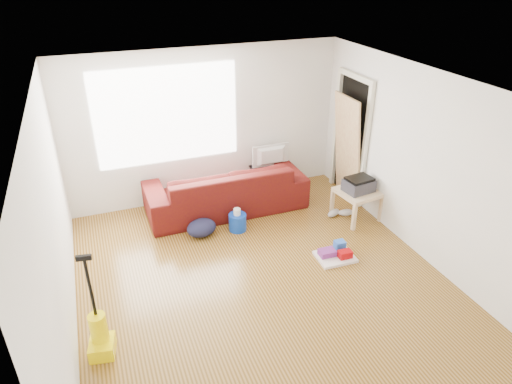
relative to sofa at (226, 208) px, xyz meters
name	(u,v)px	position (x,y,z in m)	size (l,w,h in m)	color
room	(264,188)	(-0.06, -1.80, 1.25)	(4.51, 5.01, 2.51)	#59380E
sofa	(226,208)	(0.00, 0.00, 0.00)	(2.54, 0.99, 0.74)	#43090F
tv_stand	(272,179)	(0.92, 0.27, 0.25)	(0.71, 0.41, 0.48)	black
tv	(272,156)	(0.92, 0.27, 0.67)	(0.65, 0.09, 0.38)	black
side_table	(358,195)	(1.82, -1.02, 0.40)	(0.66, 0.66, 0.48)	#D6B68C
printer	(359,184)	(1.82, -1.02, 0.59)	(0.47, 0.38, 0.22)	#2D2C35
bucket	(238,230)	(-0.04, -0.69, 0.00)	(0.26, 0.26, 0.26)	#0E3AB2
toilet_paper	(237,219)	(-0.04, -0.69, 0.18)	(0.11, 0.11, 0.10)	silver
cleaning_tray	(336,254)	(0.99, -1.84, 0.06)	(0.52, 0.42, 0.18)	white
backpack	(202,235)	(-0.58, -0.63, 0.00)	(0.45, 0.36, 0.25)	#171A35
sneakers	(340,213)	(1.62, -0.88, 0.05)	(0.47, 0.24, 0.11)	#BABAC5
vacuum	(100,336)	(-2.13, -2.44, 0.22)	(0.30, 0.33, 1.20)	#FFE500
door_panel	(343,196)	(2.00, -0.33, 0.00)	(0.04, 0.71, 1.77)	#A96C44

